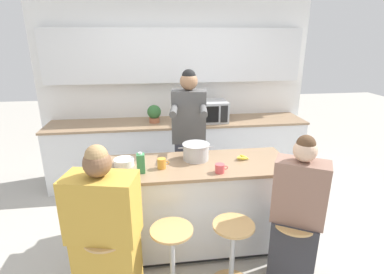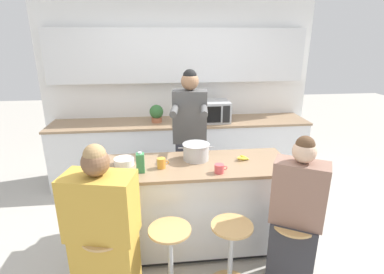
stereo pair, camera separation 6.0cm
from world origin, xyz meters
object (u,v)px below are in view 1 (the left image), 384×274
Objects in this scene: kitchen_island at (193,205)px; bar_stool_leftmost at (109,269)px; fruit_bowl at (124,162)px; coffee_cup_far at (162,163)px; coffee_cup_near at (220,168)px; bar_stool_center_right at (232,256)px; banana_bunch at (242,158)px; bar_stool_rightmost at (291,253)px; person_cooking at (189,147)px; microwave at (207,111)px; person_wrapped_blanket at (105,235)px; person_seated_near at (296,221)px; potted_plant at (154,113)px; juice_carton at (141,163)px; cooking_pot at (196,152)px; bar_stool_center_left at (172,261)px.

kitchen_island is 2.95× the size of bar_stool_leftmost.
coffee_cup_far reaches higher than fruit_bowl.
coffee_cup_near is (0.97, 0.40, 0.64)m from bar_stool_leftmost.
bar_stool_center_right is 0.92m from banana_bunch.
person_cooking is at bearing 121.00° from bar_stool_rightmost.
coffee_cup_far is 1.73m from microwave.
fruit_bowl reaches higher than bar_stool_leftmost.
person_wrapped_blanket is 0.79m from coffee_cup_far.
coffee_cup_near is 1.75m from microwave.
person_wrapped_blanket is at bearing -99.55° from fruit_bowl.
bar_stool_leftmost is 1.57m from person_seated_near.
potted_plant is (-0.84, 1.51, 0.10)m from banana_bunch.
juice_carton is (-0.98, -0.17, 0.07)m from banana_bunch.
bar_stool_leftmost is 4.50× the size of banana_bunch.
potted_plant reaches higher than coffee_cup_far.
juice_carton reaches higher than bar_stool_leftmost.
person_cooking is at bearing -69.12° from potted_plant.
cooking_pot is 0.70m from fruit_bowl.
juice_carton is at bearing -171.32° from person_seated_near.
cooking_pot is at bearing -80.84° from person_cooking.
banana_bunch is (-0.29, 0.65, 0.32)m from person_seated_near.
bar_stool_rightmost is (1.51, -0.02, 0.00)m from bar_stool_leftmost.
juice_carton is (0.28, 0.49, 0.37)m from person_wrapped_blanket.
potted_plant reaches higher than banana_bunch.
coffee_cup_far is at bearing -88.44° from potted_plant.
kitchen_island is 1.07× the size of person_cooking.
fruit_bowl is at bearing 153.73° from bar_stool_rightmost.
potted_plant reaches higher than kitchen_island.
person_seated_near is (0.78, -0.61, 0.16)m from kitchen_island.
bar_stool_rightmost is 1.51m from juice_carton.
person_seated_near is at bearing -21.09° from juice_carton.
kitchen_island is at bearing -175.36° from banana_bunch.
coffee_cup_near is 1.85m from potted_plant.
coffee_cup_far is (-0.51, 0.16, 0.01)m from coffee_cup_near.
person_cooking reaches higher than fruit_bowl.
person_seated_near is 0.77m from coffee_cup_near.
cooking_pot reaches higher than bar_stool_rightmost.
person_wrapped_blanket is at bearing -157.99° from coffee_cup_near.
juice_carton is at bearing 73.34° from person_wrapped_blanket.
microwave is (0.37, 1.40, 0.06)m from cooking_pot.
person_cooking reaches higher than coffee_cup_far.
bar_stool_leftmost and bar_stool_center_left have the same top height.
bar_stool_center_right is at bearing -94.48° from microwave.
person_cooking reaches higher than bar_stool_center_right.
coffee_cup_far is 0.44× the size of potted_plant.
bar_stool_leftmost is at bearing -149.89° from person_seated_near.
bar_stool_center_left is 1.02m from cooking_pot.
bar_stool_leftmost is 1.23m from coffee_cup_near.
person_cooking reaches higher than person_wrapped_blanket.
person_seated_near is 12.39× the size of coffee_cup_far.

